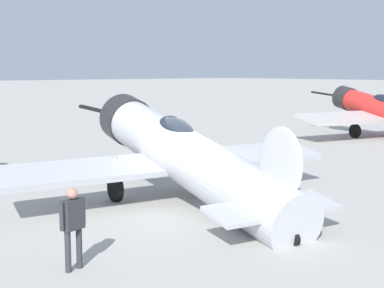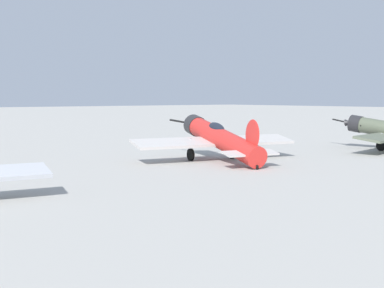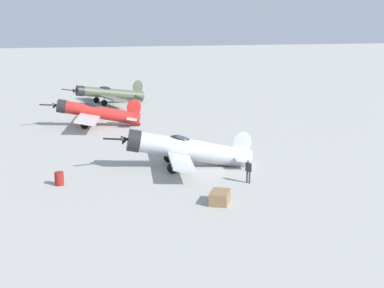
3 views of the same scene
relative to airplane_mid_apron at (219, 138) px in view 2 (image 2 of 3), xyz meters
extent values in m
cylinder|color=red|center=(0.49, -0.11, -0.05)|extent=(8.60, 3.19, 2.79)
cylinder|color=#232326|center=(-3.42, 0.79, 0.68)|extent=(1.43, 1.64, 1.56)
cone|color=#232326|center=(-4.05, 0.93, 0.79)|extent=(0.76, 0.72, 0.68)
cube|color=black|center=(-4.20, 0.97, 0.79)|extent=(3.00, 1.64, 0.57)
ellipsoid|color=black|center=(-0.33, 0.08, 0.66)|extent=(1.92, 1.14, 0.97)
cube|color=#BCB7B2|center=(-0.49, 0.11, -0.23)|extent=(4.52, 11.40, 0.54)
ellipsoid|color=red|center=(3.94, -0.91, 0.49)|extent=(1.78, 0.52, 2.06)
cube|color=#BCB7B2|center=(3.74, -0.86, -0.59)|extent=(1.83, 3.56, 0.29)
cylinder|color=#999BA0|center=(-1.34, -1.29, -0.54)|extent=(0.14, 0.14, 1.08)
cylinder|color=black|center=(-1.34, -1.29, -1.09)|extent=(0.82, 0.37, 0.80)
cylinder|color=#999BA0|center=(-0.64, 1.74, -0.54)|extent=(0.14, 0.14, 1.08)
cylinder|color=black|center=(-0.64, 1.74, -1.09)|extent=(0.82, 0.37, 0.80)
cylinder|color=black|center=(4.43, -1.02, -1.35)|extent=(0.30, 0.16, 0.28)
cylinder|color=#232326|center=(-0.12, 15.23, 0.48)|extent=(1.34, 1.57, 1.49)
cone|color=#232326|center=(-0.75, 15.09, 0.57)|extent=(0.73, 0.69, 0.64)
cube|color=black|center=(-0.90, 15.06, 0.57)|extent=(3.24, 0.69, 0.52)
cylinder|color=#999BA0|center=(2.85, 14.28, -0.60)|extent=(0.14, 0.14, 0.97)
cylinder|color=black|center=(2.85, 14.28, -1.09)|extent=(0.82, 0.36, 0.80)
camera|label=1|loc=(17.00, -29.86, 2.40)|focal=53.05mm
camera|label=2|loc=(26.12, -23.16, 2.68)|focal=50.45mm
camera|label=3|loc=(-7.04, -59.64, 9.54)|focal=53.06mm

